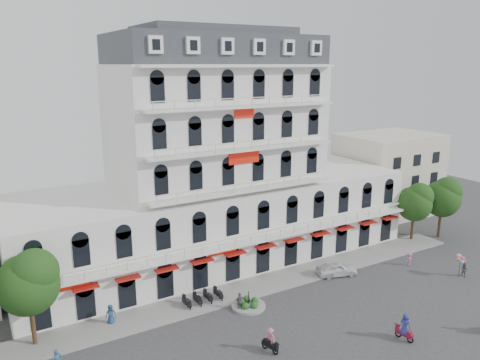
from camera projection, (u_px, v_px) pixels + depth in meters
name	position (u px, v px, depth m)	size (l,w,h in m)	color
ground	(315.00, 329.00, 40.04)	(120.00, 120.00, 0.00)	#38383A
sidewalk	(258.00, 286.00, 47.56)	(53.00, 4.00, 0.16)	gray
main_building	(216.00, 174.00, 52.70)	(45.00, 15.00, 25.80)	silver
flank_building_east	(388.00, 174.00, 70.05)	(14.00, 10.00, 12.00)	beige
traffic_island	(248.00, 305.00, 43.54)	(3.20, 3.20, 1.60)	gray
parked_scooter_row	(203.00, 303.00, 44.30)	(4.40, 1.80, 1.10)	black
tree_west_inner	(29.00, 280.00, 36.33)	(4.76, 4.76, 8.25)	#382314
tree_east_inner	(415.00, 201.00, 58.94)	(4.40, 4.37, 7.57)	#382314
tree_east_outer	(443.00, 196.00, 59.98)	(4.65, 4.65, 8.05)	#382314
parked_car	(337.00, 269.00, 49.97)	(1.76, 4.37, 1.49)	silver
rider_east	(405.00, 326.00, 38.17)	(0.74, 1.70, 2.36)	maroon
rider_center	(270.00, 339.00, 36.63)	(0.82, 1.68, 2.05)	black
pedestrian_left	(111.00, 315.00, 40.49)	(0.90, 0.59, 1.85)	navy
pedestrian_mid	(240.00, 301.00, 42.88)	(1.01, 0.42, 1.72)	slate
pedestrian_right	(409.00, 259.00, 52.48)	(0.97, 0.56, 1.50)	#C2669A
balloon_vendor	(462.00, 265.00, 49.56)	(1.28, 1.21, 2.45)	#5D5C63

